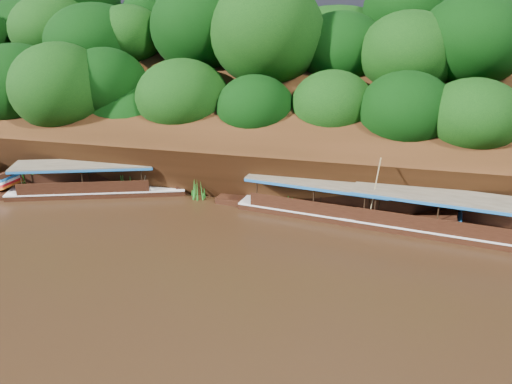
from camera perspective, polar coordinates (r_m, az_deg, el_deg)
ground at (r=24.87m, az=0.76°, el=-10.02°), size 160.00×160.00×0.00m
riverbank at (r=45.06m, az=7.43°, el=6.93°), size 120.00×30.06×19.40m
boat_0 at (r=31.18m, az=22.76°, el=-3.87°), size 15.07×4.32×6.69m
boat_1 at (r=31.66m, az=9.43°, el=-2.06°), size 13.68×3.70×4.90m
boat_2 at (r=36.66m, az=-16.49°, el=0.59°), size 14.30×6.47×5.08m
reeds at (r=33.76m, az=-1.19°, el=0.49°), size 48.27×2.40×2.16m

